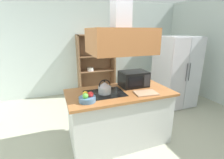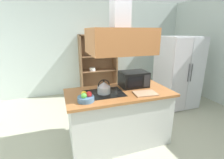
{
  "view_description": "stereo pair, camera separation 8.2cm",
  "coord_description": "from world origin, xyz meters",
  "views": [
    {
      "loc": [
        -1.05,
        -1.87,
        1.82
      ],
      "look_at": [
        -0.08,
        0.71,
        1.0
      ],
      "focal_mm": 26.23,
      "sensor_mm": 36.0,
      "label": 1
    },
    {
      "loc": [
        -0.98,
        -1.9,
        1.82
      ],
      "look_at": [
        -0.08,
        0.71,
        1.0
      ],
      "focal_mm": 26.23,
      "sensor_mm": 36.0,
      "label": 2
    }
  ],
  "objects": [
    {
      "name": "ground_plane",
      "position": [
        0.0,
        0.0,
        0.0
      ],
      "size": [
        7.8,
        7.8,
        0.0
      ],
      "primitive_type": "plane",
      "color": "#9D9C87"
    },
    {
      "name": "wall_back",
      "position": [
        0.0,
        3.0,
        1.35
      ],
      "size": [
        6.0,
        0.12,
        2.7
      ],
      "primitive_type": "cube",
      "color": "silver",
      "rests_on": "ground"
    },
    {
      "name": "kitchen_island",
      "position": [
        -0.08,
        0.36,
        0.45
      ],
      "size": [
        1.67,
        0.83,
        0.9
      ],
      "color": "#B5B5B1",
      "rests_on": "ground"
    },
    {
      "name": "range_hood",
      "position": [
        -0.08,
        0.36,
        1.79
      ],
      "size": [
        0.9,
        0.7,
        1.2
      ],
      "color": "#A05D31"
    },
    {
      "name": "refrigerator",
      "position": [
        1.78,
        1.23,
        0.86
      ],
      "size": [
        0.9,
        0.78,
        1.71
      ],
      "color": "#B9B9C0",
      "rests_on": "ground"
    },
    {
      "name": "dish_cabinet",
      "position": [
        0.18,
        2.78,
        0.76
      ],
      "size": [
        1.09,
        0.4,
        1.73
      ],
      "color": "brown",
      "rests_on": "ground"
    },
    {
      "name": "kettle",
      "position": [
        -0.33,
        0.36,
        0.99
      ],
      "size": [
        0.2,
        0.2,
        0.22
      ],
      "color": "silver",
      "rests_on": "kitchen_island"
    },
    {
      "name": "cutting_board",
      "position": [
        0.26,
        0.14,
        0.91
      ],
      "size": [
        0.36,
        0.27,
        0.02
      ],
      "primitive_type": "cube",
      "rotation": [
        0.0,
        0.0,
        -0.11
      ],
      "color": "#A47F60",
      "rests_on": "kitchen_island"
    },
    {
      "name": "microwave",
      "position": [
        0.25,
        0.53,
        1.03
      ],
      "size": [
        0.46,
        0.35,
        0.26
      ],
      "color": "black",
      "rests_on": "kitchen_island"
    },
    {
      "name": "fruit_bowl",
      "position": [
        -0.65,
        0.16,
        0.95
      ],
      "size": [
        0.23,
        0.23,
        0.14
      ],
      "color": "#4C7299",
      "rests_on": "kitchen_island"
    }
  ]
}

